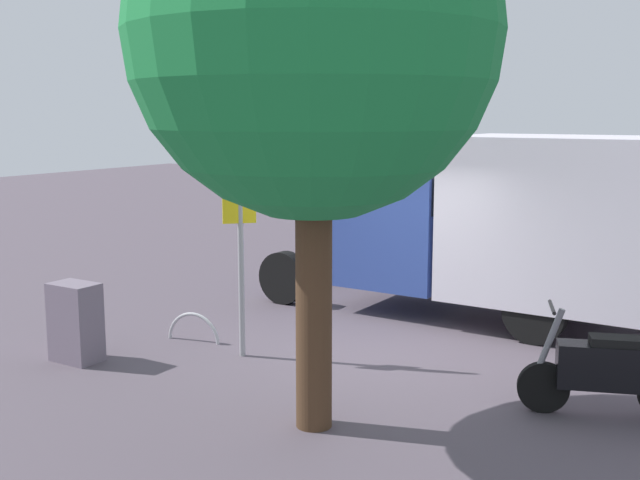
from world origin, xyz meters
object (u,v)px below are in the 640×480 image
at_px(utility_cabinet, 76,322).
at_px(bike_rack_hoop, 194,341).
at_px(box_truck_near, 522,221).
at_px(motorcycle, 608,370).
at_px(stop_sign, 240,206).
at_px(street_tree, 313,35).

bearing_deg(utility_cabinet, bike_rack_hoop, -117.06).
relative_size(box_truck_near, bike_rack_hoop, 8.49).
height_order(motorcycle, utility_cabinet, motorcycle).
height_order(utility_cabinet, bike_rack_hoop, utility_cabinet).
bearing_deg(stop_sign, utility_cabinet, 35.78).
distance_m(box_truck_near, stop_sign, 4.50).
bearing_deg(bike_rack_hoop, motorcycle, -179.20).
bearing_deg(street_tree, stop_sign, -36.76).
height_order(motorcycle, bike_rack_hoop, motorcycle).
bearing_deg(utility_cabinet, street_tree, 176.00).
relative_size(motorcycle, bike_rack_hoop, 2.05).
height_order(motorcycle, stop_sign, stop_sign).
bearing_deg(stop_sign, bike_rack_hoop, -11.44).
bearing_deg(box_truck_near, motorcycle, 122.60).
relative_size(street_tree, bike_rack_hoop, 6.85).
xyz_separation_m(stop_sign, utility_cabinet, (1.76, 1.27, -1.51)).
bearing_deg(box_truck_near, utility_cabinet, 49.49).
height_order(box_truck_near, stop_sign, stop_sign).
bearing_deg(stop_sign, motorcycle, -176.51).
distance_m(motorcycle, utility_cabinet, 6.58).
xyz_separation_m(motorcycle, bike_rack_hoop, (5.64, 0.08, -0.52)).
height_order(street_tree, bike_rack_hoop, street_tree).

